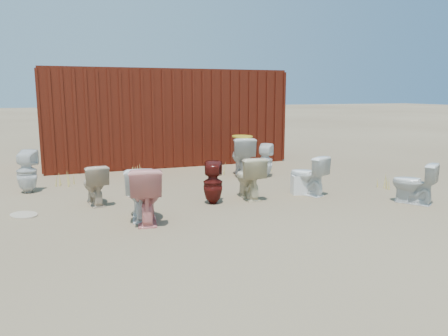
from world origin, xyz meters
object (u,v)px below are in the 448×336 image
object	(u,v)px
toilet_front_c	(308,175)
loose_tank	(305,185)
toilet_back_a	(27,172)
toilet_back_beige_right	(249,177)
toilet_front_e	(414,183)
shipping_container	(163,116)
toilet_front_maroon	(213,183)
toilet_back_e	(265,160)
toilet_front_a	(140,192)
toilet_back_beige_left	(95,184)
toilet_front_pink	(146,194)
toilet_back_yellowlid	(242,156)

from	to	relation	value
toilet_front_c	loose_tank	bearing A→B (deg)	-99.60
toilet_back_a	toilet_back_beige_right	size ratio (longest dim) A/B	1.07
toilet_back_a	toilet_back_beige_right	world-z (taller)	toilet_back_a
toilet_front_e	toilet_back_a	world-z (taller)	toilet_back_a
loose_tank	toilet_front_e	bearing A→B (deg)	-32.13
shipping_container	toilet_front_maroon	size ratio (longest dim) A/B	8.46
toilet_back_a	loose_tank	distance (m)	5.13
shipping_container	toilet_back_e	distance (m)	3.51
toilet_back_beige_right	toilet_back_a	bearing A→B (deg)	-23.60
toilet_front_c	toilet_back_a	distance (m)	5.15
toilet_front_e	toilet_back_beige_right	size ratio (longest dim) A/B	0.94
toilet_front_a	toilet_front_maroon	bearing A→B (deg)	-153.22
toilet_front_e	toilet_back_a	size ratio (longest dim) A/B	0.88
shipping_container	toilet_back_beige_left	size ratio (longest dim) A/B	8.92
toilet_front_pink	toilet_back_beige_right	xyz separation A→B (m)	(1.95, 0.78, -0.03)
shipping_container	toilet_back_a	xyz separation A→B (m)	(-3.22, -2.84, -0.80)
toilet_back_beige_right	toilet_front_c	bearing A→B (deg)	176.41
toilet_front_c	toilet_front_a	bearing A→B (deg)	-16.17
toilet_back_a	toilet_back_yellowlid	distance (m)	4.39
toilet_back_beige_left	toilet_back_e	size ratio (longest dim) A/B	0.92
toilet_front_a	toilet_back_a	world-z (taller)	toilet_back_a
shipping_container	toilet_front_maroon	distance (m)	4.90
toilet_front_a	toilet_back_beige_left	distance (m)	1.21
toilet_front_a	shipping_container	bearing A→B (deg)	-98.01
toilet_front_c	loose_tank	distance (m)	0.19
toilet_front_c	toilet_front_e	world-z (taller)	toilet_front_c
toilet_front_a	toilet_back_yellowlid	size ratio (longest dim) A/B	0.91
toilet_back_a	toilet_front_a	bearing A→B (deg)	143.30
toilet_back_beige_left	loose_tank	distance (m)	3.70
toilet_front_pink	toilet_back_yellowlid	bearing A→B (deg)	-123.70
toilet_front_a	toilet_back_yellowlid	bearing A→B (deg)	-128.30
toilet_back_beige_left	toilet_back_beige_right	xyz separation A→B (m)	(2.56, -0.53, 0.04)
toilet_back_a	toilet_back_beige_left	xyz separation A→B (m)	(1.10, -1.32, -0.06)
toilet_back_e	toilet_back_beige_left	bearing A→B (deg)	55.90
toilet_front_maroon	toilet_back_e	xyz separation A→B (m)	(1.84, 1.79, 0.01)
toilet_back_beige_right	toilet_back_yellowlid	distance (m)	2.13
shipping_container	toilet_front_a	world-z (taller)	shipping_container
toilet_back_a	toilet_back_yellowlid	size ratio (longest dim) A/B	0.92
toilet_front_pink	toilet_back_a	bearing A→B (deg)	-46.77
toilet_front_a	toilet_back_a	distance (m)	2.91
toilet_back_a	toilet_back_yellowlid	world-z (taller)	toilet_back_yellowlid
toilet_back_beige_left	toilet_front_pink	bearing A→B (deg)	108.15
shipping_container	toilet_back_yellowlid	xyz separation A→B (m)	(1.16, -2.69, -0.77)
toilet_front_e	toilet_back_a	xyz separation A→B (m)	(-6.07, 3.16, 0.05)
shipping_container	toilet_front_c	bearing A→B (deg)	-72.34
shipping_container	loose_tank	size ratio (longest dim) A/B	12.00
toilet_front_pink	toilet_front_e	size ratio (longest dim) A/B	1.17
toilet_front_maroon	toilet_back_yellowlid	bearing A→B (deg)	-101.64
toilet_front_a	toilet_back_beige_left	size ratio (longest dim) A/B	1.16
shipping_container	toilet_front_c	world-z (taller)	shipping_container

